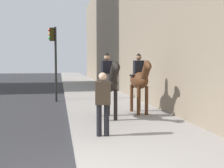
{
  "coord_description": "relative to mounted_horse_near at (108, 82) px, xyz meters",
  "views": [
    {
      "loc": [
        -4.69,
        0.3,
        2.03
      ],
      "look_at": [
        4.0,
        -1.36,
        1.4
      ],
      "focal_mm": 44.06,
      "sensor_mm": 36.0,
      "label": 1
    }
  ],
  "objects": [
    {
      "name": "pedestrian_greeting",
      "position": [
        -2.33,
        0.55,
        -0.33
      ],
      "size": [
        0.3,
        0.42,
        1.7
      ],
      "rotation": [
        0.0,
        0.0,
        -0.1
      ],
      "color": "black",
      "rests_on": "sidewalk_slab"
    },
    {
      "name": "traffic_light_near_curb",
      "position": [
        5.71,
        1.95,
        1.27
      ],
      "size": [
        0.2,
        0.44,
        4.04
      ],
      "color": "black",
      "rests_on": "ground"
    },
    {
      "name": "mounted_horse_near",
      "position": [
        0.0,
        0.0,
        0.0
      ],
      "size": [
        2.15,
        0.72,
        2.33
      ],
      "rotation": [
        0.0,
        0.0,
        3.25
      ],
      "color": "black",
      "rests_on": "sidewalk_slab"
    },
    {
      "name": "mounted_horse_far",
      "position": [
        0.75,
        -1.37,
        0.02
      ],
      "size": [
        2.15,
        0.61,
        2.36
      ],
      "rotation": [
        0.0,
        0.0,
        3.17
      ],
      "color": "#4C2B16",
      "rests_on": "sidewalk_slab"
    }
  ]
}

